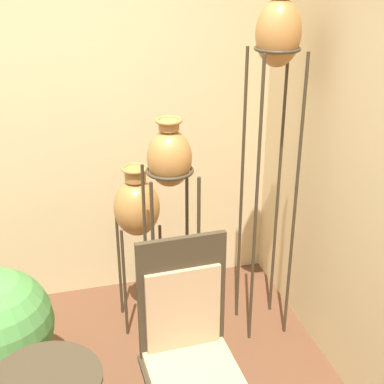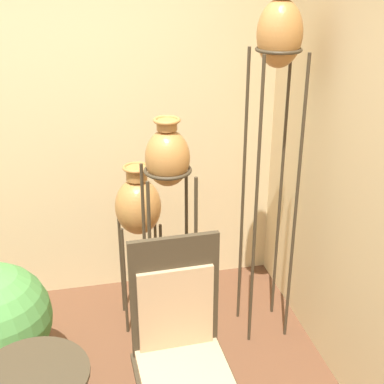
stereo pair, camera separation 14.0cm
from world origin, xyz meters
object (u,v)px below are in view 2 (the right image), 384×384
object	(u,v)px
vase_stand_tall	(278,52)
vase_stand_medium	(168,168)
chair	(180,342)
vase_stand_short	(138,207)

from	to	relation	value
vase_stand_tall	vase_stand_medium	xyz separation A→B (m)	(-0.66, -0.17, -0.57)
vase_stand_tall	vase_stand_medium	bearing A→B (deg)	-165.95
chair	vase_stand_tall	bearing A→B (deg)	46.00
vase_stand_tall	vase_stand_medium	world-z (taller)	vase_stand_tall
vase_stand_tall	vase_stand_medium	size ratio (longest dim) A/B	1.41
vase_stand_tall	vase_stand_short	xyz separation A→B (m)	(-0.79, 0.25, -0.99)
vase_stand_short	chair	distance (m)	1.08
vase_stand_tall	chair	size ratio (longest dim) A/B	1.92
vase_stand_tall	vase_stand_short	world-z (taller)	vase_stand_tall
vase_stand_medium	vase_stand_short	xyz separation A→B (m)	(-0.13, 0.42, -0.42)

